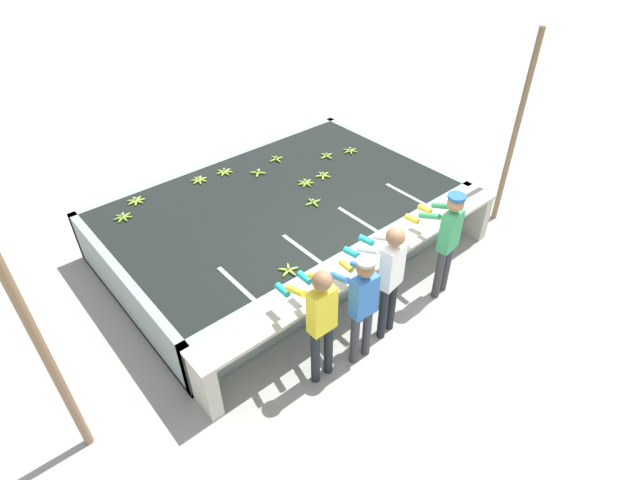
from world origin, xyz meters
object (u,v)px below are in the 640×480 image
at_px(support_post_left, 39,343).
at_px(support_post_right, 515,133).
at_px(worker_1, 361,300).
at_px(banana_bunch_floating_7, 323,175).
at_px(banana_bunch_floating_1, 199,180).
at_px(banana_bunch_floating_3, 305,183).
at_px(banana_bunch_floating_2, 123,217).
at_px(worker_2, 389,272).
at_px(banana_bunch_floating_10, 289,270).
at_px(banana_bunch_floating_4, 313,202).
at_px(banana_bunch_floating_5, 350,151).
at_px(banana_bunch_floating_0, 224,172).
at_px(worker_3, 447,236).
at_px(banana_bunch_floating_6, 136,201).
at_px(banana_bunch_floating_11, 258,173).
at_px(knife_0, 365,255).
at_px(banana_bunch_floating_8, 276,159).
at_px(banana_bunch_floating_9, 326,156).
at_px(worker_0, 320,316).

xyz_separation_m(support_post_left, support_post_right, (7.00, -0.44, 0.00)).
bearing_deg(worker_1, banana_bunch_floating_7, 56.96).
relative_size(banana_bunch_floating_1, banana_bunch_floating_3, 1.00).
bearing_deg(banana_bunch_floating_2, worker_2, -61.99).
bearing_deg(banana_bunch_floating_10, banana_bunch_floating_4, 38.33).
xyz_separation_m(banana_bunch_floating_5, banana_bunch_floating_7, (-0.95, -0.34, 0.00)).
relative_size(banana_bunch_floating_0, support_post_left, 0.09).
xyz_separation_m(banana_bunch_floating_7, support_post_left, (-4.71, -1.52, 0.75)).
bearing_deg(worker_3, banana_bunch_floating_7, 90.31).
height_order(worker_2, banana_bunch_floating_5, worker_2).
distance_m(banana_bunch_floating_6, banana_bunch_floating_10, 2.92).
distance_m(worker_1, banana_bunch_floating_11, 3.49).
bearing_deg(worker_2, knife_0, 72.69).
bearing_deg(banana_bunch_floating_2, banana_bunch_floating_8, -1.23).
height_order(banana_bunch_floating_3, banana_bunch_floating_6, same).
relative_size(banana_bunch_floating_1, support_post_right, 0.09).
xyz_separation_m(banana_bunch_floating_11, knife_0, (-0.19, -2.71, -0.01)).
bearing_deg(support_post_right, banana_bunch_floating_8, 130.88).
distance_m(banana_bunch_floating_1, support_post_left, 4.20).
relative_size(banana_bunch_floating_0, banana_bunch_floating_9, 1.00).
height_order(banana_bunch_floating_4, banana_bunch_floating_11, same).
relative_size(worker_2, banana_bunch_floating_7, 6.22).
relative_size(banana_bunch_floating_1, banana_bunch_floating_8, 0.99).
bearing_deg(banana_bunch_floating_7, banana_bunch_floating_5, 19.76).
bearing_deg(banana_bunch_floating_9, worker_1, -125.44).
xyz_separation_m(worker_2, banana_bunch_floating_11, (0.37, 3.29, -0.18)).
distance_m(banana_bunch_floating_3, banana_bunch_floating_8, 0.96).
distance_m(banana_bunch_floating_6, support_post_right, 5.99).
xyz_separation_m(banana_bunch_floating_0, banana_bunch_floating_7, (1.17, -1.18, 0.00)).
relative_size(banana_bunch_floating_8, banana_bunch_floating_9, 1.00).
distance_m(worker_2, banana_bunch_floating_2, 4.00).
distance_m(worker_2, banana_bunch_floating_11, 3.32).
distance_m(banana_bunch_floating_2, banana_bunch_floating_11, 2.26).
bearing_deg(banana_bunch_floating_5, banana_bunch_floating_2, 170.30).
distance_m(worker_1, support_post_left, 3.28).
xyz_separation_m(banana_bunch_floating_3, banana_bunch_floating_7, (0.37, -0.01, 0.00)).
xyz_separation_m(worker_0, banana_bunch_floating_2, (-0.78, 3.51, -0.15)).
bearing_deg(knife_0, worker_0, -156.37).
relative_size(banana_bunch_floating_7, banana_bunch_floating_8, 0.97).
distance_m(banana_bunch_floating_3, banana_bunch_floating_7, 0.37).
distance_m(banana_bunch_floating_10, knife_0, 1.05).
bearing_deg(knife_0, banana_bunch_floating_9, 58.89).
bearing_deg(banana_bunch_floating_11, knife_0, -94.06).
xyz_separation_m(worker_2, banana_bunch_floating_2, (-1.88, 3.53, -0.18)).
relative_size(banana_bunch_floating_10, support_post_left, 0.09).
xyz_separation_m(banana_bunch_floating_8, knife_0, (-0.71, -2.89, -0.01)).
bearing_deg(banana_bunch_floating_11, banana_bunch_floating_5, -14.41).
height_order(worker_3, banana_bunch_floating_8, worker_3).
bearing_deg(worker_2, banana_bunch_floating_5, 53.76).
xyz_separation_m(worker_1, banana_bunch_floating_1, (0.05, 3.80, -0.10)).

